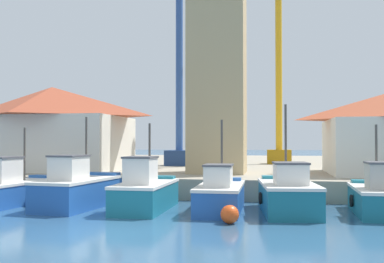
{
  "coord_description": "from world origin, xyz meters",
  "views": [
    {
      "loc": [
        5.47,
        -13.76,
        2.94
      ],
      "look_at": [
        1.05,
        10.3,
        3.5
      ],
      "focal_mm": 42.0,
      "sensor_mm": 36.0,
      "label": 1
    }
  ],
  "objects_px": {
    "fishing_boat_center": "(220,195)",
    "port_crane_near": "(178,75)",
    "fishing_boat_mid_left": "(145,192)",
    "mooring_buoy": "(230,214)",
    "fishing_boat_left_inner": "(78,189)",
    "warehouse_left": "(52,127)",
    "clock_tower": "(217,35)",
    "port_crane_far": "(277,63)",
    "fishing_boat_left_outer": "(14,189)",
    "fishing_boat_mid_right": "(288,195)",
    "fishing_boat_right_inner": "(379,197)"
  },
  "relations": [
    {
      "from": "port_crane_far",
      "to": "mooring_buoy",
      "type": "relative_size",
      "value": 31.5
    },
    {
      "from": "fishing_boat_left_outer",
      "to": "fishing_boat_mid_left",
      "type": "height_order",
      "value": "fishing_boat_mid_left"
    },
    {
      "from": "fishing_boat_left_inner",
      "to": "fishing_boat_center",
      "type": "xyz_separation_m",
      "value": [
        6.37,
        0.08,
        -0.11
      ]
    },
    {
      "from": "mooring_buoy",
      "to": "fishing_boat_mid_right",
      "type": "bearing_deg",
      "value": 52.79
    },
    {
      "from": "fishing_boat_left_outer",
      "to": "fishing_boat_left_inner",
      "type": "height_order",
      "value": "fishing_boat_left_inner"
    },
    {
      "from": "warehouse_left",
      "to": "port_crane_far",
      "type": "bearing_deg",
      "value": 36.97
    },
    {
      "from": "clock_tower",
      "to": "mooring_buoy",
      "type": "distance_m",
      "value": 14.22
    },
    {
      "from": "fishing_boat_mid_right",
      "to": "port_crane_far",
      "type": "height_order",
      "value": "port_crane_far"
    },
    {
      "from": "fishing_boat_mid_right",
      "to": "warehouse_left",
      "type": "distance_m",
      "value": 17.93
    },
    {
      "from": "port_crane_far",
      "to": "fishing_boat_center",
      "type": "bearing_deg",
      "value": -97.04
    },
    {
      "from": "warehouse_left",
      "to": "port_crane_far",
      "type": "height_order",
      "value": "port_crane_far"
    },
    {
      "from": "fishing_boat_center",
      "to": "mooring_buoy",
      "type": "height_order",
      "value": "fishing_boat_center"
    },
    {
      "from": "fishing_boat_mid_left",
      "to": "clock_tower",
      "type": "relative_size",
      "value": 0.26
    },
    {
      "from": "warehouse_left",
      "to": "fishing_boat_mid_left",
      "type": "bearing_deg",
      "value": -45.0
    },
    {
      "from": "fishing_boat_mid_left",
      "to": "warehouse_left",
      "type": "height_order",
      "value": "warehouse_left"
    },
    {
      "from": "warehouse_left",
      "to": "mooring_buoy",
      "type": "height_order",
      "value": "warehouse_left"
    },
    {
      "from": "fishing_boat_center",
      "to": "clock_tower",
      "type": "distance_m",
      "value": 11.89
    },
    {
      "from": "fishing_boat_left_outer",
      "to": "fishing_boat_right_inner",
      "type": "xyz_separation_m",
      "value": [
        16.16,
        -0.02,
        -0.02
      ]
    },
    {
      "from": "fishing_boat_left_inner",
      "to": "fishing_boat_mid_right",
      "type": "distance_m",
      "value": 9.17
    },
    {
      "from": "fishing_boat_center",
      "to": "port_crane_near",
      "type": "relative_size",
      "value": 0.26
    },
    {
      "from": "port_crane_near",
      "to": "port_crane_far",
      "type": "xyz_separation_m",
      "value": [
        7.73,
        4.28,
        1.49
      ]
    },
    {
      "from": "fishing_boat_left_outer",
      "to": "port_crane_far",
      "type": "xyz_separation_m",
      "value": [
        12.23,
        19.86,
        9.0
      ]
    },
    {
      "from": "fishing_boat_center",
      "to": "fishing_boat_right_inner",
      "type": "bearing_deg",
      "value": 2.68
    },
    {
      "from": "mooring_buoy",
      "to": "port_crane_near",
      "type": "bearing_deg",
      "value": 107.54
    },
    {
      "from": "clock_tower",
      "to": "fishing_boat_center",
      "type": "bearing_deg",
      "value": -82.07
    },
    {
      "from": "fishing_boat_mid_left",
      "to": "fishing_boat_mid_right",
      "type": "xyz_separation_m",
      "value": [
        6.0,
        0.31,
        -0.02
      ]
    },
    {
      "from": "fishing_boat_left_outer",
      "to": "port_crane_far",
      "type": "height_order",
      "value": "port_crane_far"
    },
    {
      "from": "fishing_boat_right_inner",
      "to": "clock_tower",
      "type": "relative_size",
      "value": 0.25
    },
    {
      "from": "fishing_boat_mid_right",
      "to": "port_crane_near",
      "type": "bearing_deg",
      "value": 116.84
    },
    {
      "from": "fishing_boat_mid_left",
      "to": "mooring_buoy",
      "type": "relative_size",
      "value": 6.82
    },
    {
      "from": "fishing_boat_mid_right",
      "to": "clock_tower",
      "type": "relative_size",
      "value": 0.28
    },
    {
      "from": "fishing_boat_left_inner",
      "to": "port_crane_far",
      "type": "distance_m",
      "value": 23.85
    },
    {
      "from": "warehouse_left",
      "to": "mooring_buoy",
      "type": "xyz_separation_m",
      "value": [
        13.1,
        -11.72,
        -3.57
      ]
    },
    {
      "from": "fishing_boat_left_outer",
      "to": "port_crane_near",
      "type": "xyz_separation_m",
      "value": [
        4.5,
        15.59,
        7.52
      ]
    },
    {
      "from": "fishing_boat_left_inner",
      "to": "fishing_boat_center",
      "type": "height_order",
      "value": "fishing_boat_left_inner"
    },
    {
      "from": "fishing_boat_right_inner",
      "to": "port_crane_far",
      "type": "relative_size",
      "value": 0.21
    },
    {
      "from": "fishing_boat_mid_left",
      "to": "fishing_boat_right_inner",
      "type": "relative_size",
      "value": 1.03
    },
    {
      "from": "fishing_boat_center",
      "to": "fishing_boat_left_outer",
      "type": "bearing_deg",
      "value": 178.14
    },
    {
      "from": "fishing_boat_right_inner",
      "to": "warehouse_left",
      "type": "bearing_deg",
      "value": 155.37
    },
    {
      "from": "fishing_boat_left_outer",
      "to": "fishing_boat_center",
      "type": "relative_size",
      "value": 1.06
    },
    {
      "from": "clock_tower",
      "to": "port_crane_far",
      "type": "distance_m",
      "value": 12.7
    },
    {
      "from": "fishing_boat_left_inner",
      "to": "fishing_boat_mid_right",
      "type": "xyz_separation_m",
      "value": [
        9.17,
        0.11,
        -0.05
      ]
    },
    {
      "from": "mooring_buoy",
      "to": "clock_tower",
      "type": "bearing_deg",
      "value": 99.39
    },
    {
      "from": "fishing_boat_mid_right",
      "to": "port_crane_far",
      "type": "relative_size",
      "value": 0.23
    },
    {
      "from": "fishing_boat_left_inner",
      "to": "clock_tower",
      "type": "height_order",
      "value": "clock_tower"
    },
    {
      "from": "fishing_boat_left_inner",
      "to": "mooring_buoy",
      "type": "height_order",
      "value": "fishing_boat_left_inner"
    },
    {
      "from": "fishing_boat_center",
      "to": "clock_tower",
      "type": "height_order",
      "value": "clock_tower"
    },
    {
      "from": "fishing_boat_center",
      "to": "port_crane_near",
      "type": "height_order",
      "value": "port_crane_near"
    },
    {
      "from": "fishing_boat_left_outer",
      "to": "clock_tower",
      "type": "relative_size",
      "value": 0.29
    },
    {
      "from": "mooring_buoy",
      "to": "fishing_boat_center",
      "type": "bearing_deg",
      "value": 103.54
    }
  ]
}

